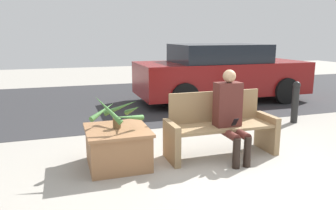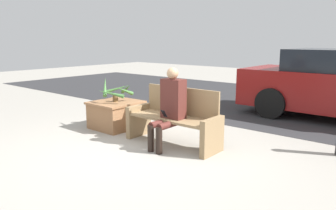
{
  "view_description": "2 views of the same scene",
  "coord_description": "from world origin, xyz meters",
  "px_view_note": "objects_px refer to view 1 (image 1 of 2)",
  "views": [
    {
      "loc": [
        -2.04,
        -3.49,
        1.78
      ],
      "look_at": [
        -0.52,
        1.14,
        0.72
      ],
      "focal_mm": 35.0,
      "sensor_mm": 36.0,
      "label": 1
    },
    {
      "loc": [
        3.48,
        -3.4,
        1.72
      ],
      "look_at": [
        -0.22,
        1.02,
        0.57
      ],
      "focal_mm": 35.0,
      "sensor_mm": 36.0,
      "label": 2
    }
  ],
  "objects_px": {
    "planter_box": "(118,146)",
    "bollard_post": "(295,101)",
    "person_seated": "(230,111)",
    "potted_plant": "(118,112)",
    "bench": "(220,127)",
    "parked_car": "(221,73)"
  },
  "relations": [
    {
      "from": "person_seated",
      "to": "planter_box",
      "type": "distance_m",
      "value": 1.66
    },
    {
      "from": "planter_box",
      "to": "bollard_post",
      "type": "height_order",
      "value": "bollard_post"
    },
    {
      "from": "bench",
      "to": "bollard_post",
      "type": "relative_size",
      "value": 1.94
    },
    {
      "from": "potted_plant",
      "to": "bollard_post",
      "type": "bearing_deg",
      "value": 16.09
    },
    {
      "from": "parked_car",
      "to": "bollard_post",
      "type": "bearing_deg",
      "value": -80.85
    },
    {
      "from": "person_seated",
      "to": "potted_plant",
      "type": "bearing_deg",
      "value": 170.78
    },
    {
      "from": "bench",
      "to": "potted_plant",
      "type": "bearing_deg",
      "value": 177.53
    },
    {
      "from": "planter_box",
      "to": "parked_car",
      "type": "distance_m",
      "value": 5.0
    },
    {
      "from": "person_seated",
      "to": "planter_box",
      "type": "height_order",
      "value": "person_seated"
    },
    {
      "from": "bench",
      "to": "potted_plant",
      "type": "height_order",
      "value": "potted_plant"
    },
    {
      "from": "bollard_post",
      "to": "parked_car",
      "type": "bearing_deg",
      "value": 99.15
    },
    {
      "from": "person_seated",
      "to": "parked_car",
      "type": "distance_m",
      "value": 4.27
    },
    {
      "from": "bench",
      "to": "person_seated",
      "type": "relative_size",
      "value": 1.28
    },
    {
      "from": "bollard_post",
      "to": "person_seated",
      "type": "bearing_deg",
      "value": -148.92
    },
    {
      "from": "planter_box",
      "to": "bollard_post",
      "type": "distance_m",
      "value": 3.98
    },
    {
      "from": "bench",
      "to": "parked_car",
      "type": "height_order",
      "value": "parked_car"
    },
    {
      "from": "potted_plant",
      "to": "person_seated",
      "type": "bearing_deg",
      "value": -9.22
    },
    {
      "from": "potted_plant",
      "to": "parked_car",
      "type": "distance_m",
      "value": 4.94
    },
    {
      "from": "person_seated",
      "to": "planter_box",
      "type": "relative_size",
      "value": 1.44
    },
    {
      "from": "bench",
      "to": "planter_box",
      "type": "relative_size",
      "value": 1.85
    },
    {
      "from": "bench",
      "to": "bollard_post",
      "type": "height_order",
      "value": "bench"
    },
    {
      "from": "planter_box",
      "to": "potted_plant",
      "type": "bearing_deg",
      "value": 26.77
    }
  ]
}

